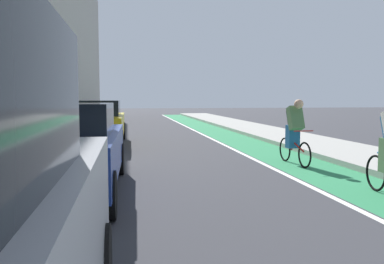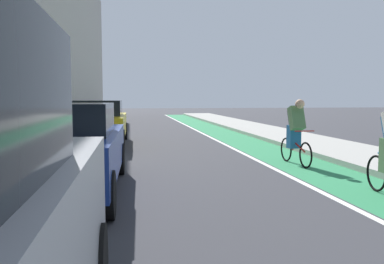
% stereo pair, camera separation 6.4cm
% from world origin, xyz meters
% --- Properties ---
extents(ground_plane, '(94.86, 94.86, 0.00)m').
position_xyz_m(ground_plane, '(0.00, 17.56, 0.00)').
color(ground_plane, '#38383D').
extents(bike_lane_paint, '(1.60, 43.12, 0.00)m').
position_xyz_m(bike_lane_paint, '(2.77, 19.56, 0.00)').
color(bike_lane_paint, '#2D8451').
rests_on(bike_lane_paint, ground).
extents(lane_divider_stripe, '(0.12, 43.12, 0.00)m').
position_xyz_m(lane_divider_stripe, '(1.87, 19.56, 0.00)').
color(lane_divider_stripe, white).
rests_on(lane_divider_stripe, ground).
extents(sidewalk_right, '(2.53, 43.12, 0.14)m').
position_xyz_m(sidewalk_right, '(4.83, 19.56, 0.07)').
color(sidewalk_right, '#A8A59E').
rests_on(sidewalk_right, ground).
extents(building_facade_left, '(4.15, 43.12, 10.20)m').
position_xyz_m(building_facade_left, '(-5.36, 19.54, 5.10)').
color(building_facade_left, '#B2ADA3').
rests_on(building_facade_left, ground).
extents(parked_sedan_blue, '(2.02, 4.34, 1.53)m').
position_xyz_m(parked_sedan_blue, '(-2.52, 9.95, 0.79)').
color(parked_sedan_blue, navy).
rests_on(parked_sedan_blue, ground).
extents(parked_sedan_yellow_cab, '(2.02, 4.68, 1.53)m').
position_xyz_m(parked_sedan_yellow_cab, '(-2.52, 17.04, 0.79)').
color(parked_sedan_yellow_cab, yellow).
rests_on(parked_sedan_yellow_cab, ground).
extents(cyclist_trailing, '(0.48, 1.66, 1.58)m').
position_xyz_m(cyclist_trailing, '(2.57, 12.24, 0.84)').
color(cyclist_trailing, black).
rests_on(cyclist_trailing, ground).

